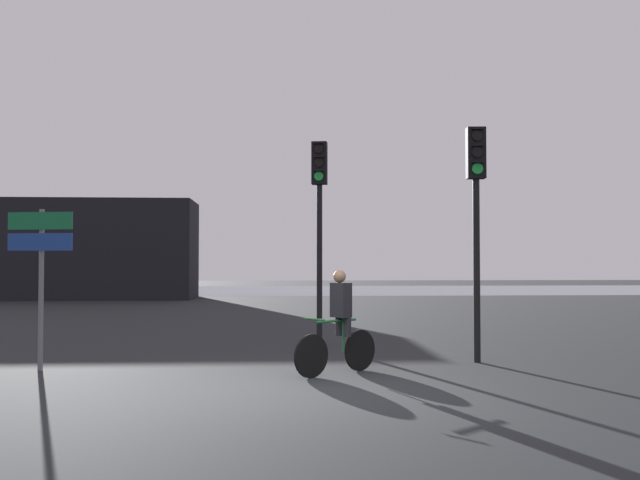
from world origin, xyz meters
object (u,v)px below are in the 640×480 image
(traffic_light_center, at_px, (319,203))
(direction_sign_post, at_px, (41,259))
(traffic_light_near_right, at_px, (476,198))
(distant_building, at_px, (34,250))
(cyclist, at_px, (339,321))

(traffic_light_center, distance_m, direction_sign_post, 5.84)
(traffic_light_center, relative_size, traffic_light_near_right, 1.04)
(distant_building, distance_m, cyclist, 27.09)
(distant_building, bearing_deg, traffic_light_center, -57.90)
(traffic_light_near_right, relative_size, cyclist, 2.54)
(traffic_light_center, relative_size, cyclist, 2.65)
(direction_sign_post, distance_m, cyclist, 4.91)
(direction_sign_post, xyz_separation_m, cyclist, (4.78, -0.59, -0.97))
(traffic_light_center, xyz_separation_m, traffic_light_near_right, (2.59, -2.71, -0.12))
(traffic_light_near_right, bearing_deg, distant_building, -52.13)
(distant_building, bearing_deg, cyclist, -62.08)
(distant_building, relative_size, cyclist, 9.46)
(distant_building, distance_m, traffic_light_center, 23.68)
(distant_building, distance_m, traffic_light_near_right, 27.36)
(traffic_light_center, bearing_deg, cyclist, 101.22)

